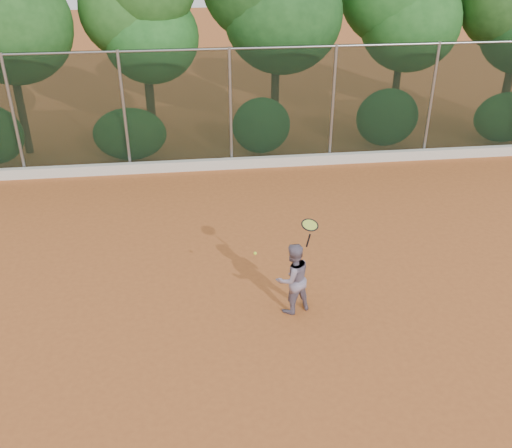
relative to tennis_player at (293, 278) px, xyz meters
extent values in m
plane|color=#B35E2A|center=(-0.54, 0.22, -0.72)|extent=(80.00, 80.00, 0.00)
cube|color=silver|center=(-0.54, 7.04, -0.57)|extent=(24.00, 0.20, 0.30)
imported|color=gray|center=(0.00, 0.00, 0.00)|extent=(0.85, 0.76, 1.44)
cube|color=black|center=(-0.54, 7.22, 1.03)|extent=(24.00, 0.01, 3.50)
cylinder|color=gray|center=(-0.54, 7.22, 2.73)|extent=(24.00, 0.06, 0.06)
cylinder|color=gray|center=(-6.54, 7.22, 1.03)|extent=(0.09, 0.09, 3.50)
cylinder|color=gray|center=(-3.54, 7.22, 1.03)|extent=(0.09, 0.09, 3.50)
cylinder|color=gray|center=(-0.54, 7.22, 1.03)|extent=(0.09, 0.09, 3.50)
cylinder|color=gray|center=(2.46, 7.22, 1.03)|extent=(0.09, 0.09, 3.50)
cylinder|color=gray|center=(5.46, 7.22, 1.03)|extent=(0.09, 0.09, 3.50)
cylinder|color=#452F1A|center=(-6.84, 9.12, 0.73)|extent=(0.24, 0.24, 2.90)
ellipsoid|color=#34722B|center=(-6.64, 9.02, 3.18)|extent=(3.50, 2.90, 3.40)
cylinder|color=#422F19|center=(-2.94, 9.52, 0.48)|extent=(0.28, 0.28, 2.40)
ellipsoid|color=#216222|center=(-2.74, 9.42, 2.68)|extent=(2.90, 2.40, 2.80)
ellipsoid|color=#265C1F|center=(-3.24, 9.72, 3.48)|extent=(3.20, 2.70, 3.10)
cylinder|color=#3B2716|center=(1.06, 9.22, 0.78)|extent=(0.26, 0.26, 3.00)
ellipsoid|color=#2A6928|center=(1.26, 9.12, 3.28)|extent=(3.60, 3.00, 3.50)
cylinder|color=#412A19|center=(5.16, 9.42, 0.63)|extent=(0.24, 0.24, 2.70)
ellipsoid|color=#1F571E|center=(5.36, 9.32, 2.98)|extent=(3.20, 2.70, 3.10)
cylinder|color=#472E1B|center=(8.86, 9.02, 0.53)|extent=(0.28, 0.28, 2.50)
ellipsoid|color=#34762D|center=(-3.54, 8.02, 0.13)|extent=(2.20, 1.16, 1.60)
ellipsoid|color=#2D762F|center=(0.46, 8.02, 0.23)|extent=(1.80, 1.04, 1.76)
ellipsoid|color=#276728|center=(4.46, 8.02, 0.33)|extent=(2.00, 1.10, 1.84)
ellipsoid|color=#2F702A|center=(8.46, 8.02, 0.18)|extent=(2.16, 1.12, 1.64)
cylinder|color=black|center=(0.24, -0.08, 0.85)|extent=(0.07, 0.13, 0.31)
torus|color=black|center=(0.24, -0.14, 1.20)|extent=(0.39, 0.38, 0.12)
cylinder|color=#C0D63F|center=(0.24, -0.14, 1.20)|extent=(0.33, 0.32, 0.09)
sphere|color=#D2F537|center=(-0.71, -0.02, 0.61)|extent=(0.06, 0.06, 0.06)
camera|label=1|loc=(-1.76, -8.68, 5.99)|focal=40.00mm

